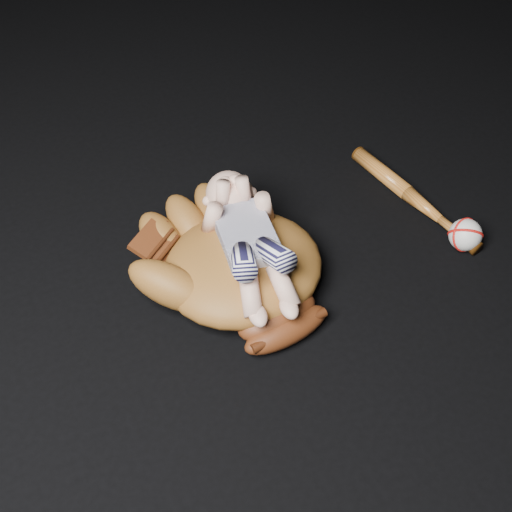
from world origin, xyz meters
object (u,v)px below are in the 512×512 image
baseball_bat (414,198)px  baseball (465,235)px  baseball_glove (242,261)px  newborn_baby (251,242)px

baseball_bat → baseball: bearing=-85.3°
baseball_glove → baseball: size_ratio=6.52×
baseball_glove → baseball: 0.49m
baseball_glove → baseball: bearing=-19.0°
baseball_glove → baseball: (0.48, -0.12, -0.04)m
newborn_baby → baseball_bat: (0.45, 0.05, -0.11)m
baseball_bat → baseball: baseball is taller
newborn_baby → baseball: newborn_baby is taller
newborn_baby → baseball_bat: bearing=16.1°
baseball_glove → newborn_baby: bearing=-32.3°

